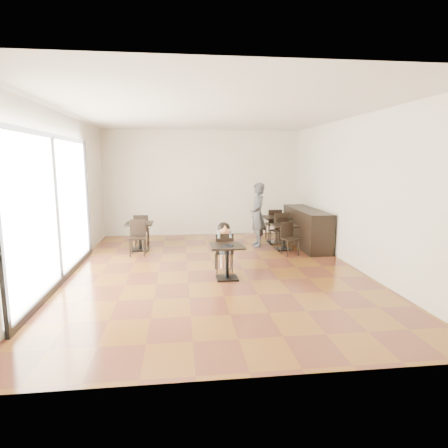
{
  "coord_description": "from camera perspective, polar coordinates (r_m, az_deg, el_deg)",
  "views": [
    {
      "loc": [
        -0.72,
        -7.56,
        2.25
      ],
      "look_at": [
        0.17,
        -0.12,
        1.0
      ],
      "focal_mm": 30.0,
      "sensor_mm": 36.0,
      "label": 1
    }
  ],
  "objects": [
    {
      "name": "floor",
      "position": [
        7.92,
        -1.33,
        -7.03
      ],
      "size": [
        6.0,
        8.0,
        0.01
      ],
      "primitive_type": "cube",
      "color": "brown",
      "rests_on": "ground"
    },
    {
      "name": "ceiling",
      "position": [
        7.66,
        -1.43,
        16.59
      ],
      "size": [
        6.0,
        8.0,
        0.01
      ],
      "primitive_type": "cube",
      "color": "silver",
      "rests_on": "floor"
    },
    {
      "name": "wall_back",
      "position": [
        11.6,
        -3.26,
        6.24
      ],
      "size": [
        6.0,
        0.01,
        3.2
      ],
      "primitive_type": "cube",
      "color": "silver",
      "rests_on": "floor"
    },
    {
      "name": "wall_front",
      "position": [
        3.69,
        4.51,
        -0.71
      ],
      "size": [
        6.0,
        0.01,
        3.2
      ],
      "primitive_type": "cube",
      "color": "silver",
      "rests_on": "floor"
    },
    {
      "name": "wall_left",
      "position": [
        7.93,
        -23.57,
        3.97
      ],
      "size": [
        0.01,
        8.0,
        3.2
      ],
      "primitive_type": "cube",
      "color": "silver",
      "rests_on": "floor"
    },
    {
      "name": "wall_right",
      "position": [
        8.45,
        19.38,
        4.52
      ],
      "size": [
        0.01,
        8.0,
        3.2
      ],
      "primitive_type": "cube",
      "color": "silver",
      "rests_on": "floor"
    },
    {
      "name": "storefront_window",
      "position": [
        7.46,
        -24.33,
        2.08
      ],
      "size": [
        0.04,
        4.5,
        2.6
      ],
      "primitive_type": "cube",
      "color": "white",
      "rests_on": "floor"
    },
    {
      "name": "child_table",
      "position": [
        7.26,
        0.47,
        -5.82
      ],
      "size": [
        0.64,
        0.64,
        0.67
      ],
      "primitive_type": null,
      "color": "black",
      "rests_on": "floor"
    },
    {
      "name": "child_chair",
      "position": [
        7.77,
        -0.04,
        -4.27
      ],
      "size": [
        0.36,
        0.36,
        0.81
      ],
      "primitive_type": null,
      "rotation": [
        0.0,
        0.0,
        3.14
      ],
      "color": "black",
      "rests_on": "floor"
    },
    {
      "name": "child",
      "position": [
        7.75,
        -0.04,
        -3.52
      ],
      "size": [
        0.36,
        0.51,
        1.02
      ],
      "primitive_type": null,
      "color": "slate",
      "rests_on": "child_chair"
    },
    {
      "name": "plate",
      "position": [
        7.08,
        0.58,
        -3.34
      ],
      "size": [
        0.23,
        0.23,
        0.01
      ],
      "primitive_type": "cylinder",
      "color": "black",
      "rests_on": "child_table"
    },
    {
      "name": "pizza_slice",
      "position": [
        7.49,
        0.13,
        -1.05
      ],
      "size": [
        0.24,
        0.18,
        0.05
      ],
      "primitive_type": null,
      "color": "#ECCA74",
      "rests_on": "child"
    },
    {
      "name": "adult_patron",
      "position": [
        10.04,
        5.14,
        1.41
      ],
      "size": [
        0.43,
        0.63,
        1.7
      ],
      "primitive_type": "imported",
      "rotation": [
        0.0,
        0.0,
        -1.53
      ],
      "color": "#3D3E42",
      "rests_on": "floor"
    },
    {
      "name": "cafe_table_mid",
      "position": [
        9.77,
        9.1,
        -2.01
      ],
      "size": [
        0.76,
        0.76,
        0.65
      ],
      "primitive_type": null,
      "rotation": [
        0.0,
        0.0,
        0.28
      ],
      "color": "black",
      "rests_on": "floor"
    },
    {
      "name": "cafe_table_left",
      "position": [
        9.84,
        -12.7,
        -1.87
      ],
      "size": [
        0.68,
        0.68,
        0.71
      ],
      "primitive_type": null,
      "rotation": [
        0.0,
        0.0,
        -0.0
      ],
      "color": "black",
      "rests_on": "floor"
    },
    {
      "name": "cafe_table_back",
      "position": [
        10.54,
        7.97,
        -0.89
      ],
      "size": [
        0.73,
        0.73,
        0.74
      ],
      "primitive_type": null,
      "rotation": [
        0.0,
        0.0,
        0.04
      ],
      "color": "black",
      "rests_on": "floor"
    },
    {
      "name": "chair_mid_a",
      "position": [
        10.28,
        8.28,
        -1.05
      ],
      "size": [
        0.44,
        0.44,
        0.78
      ],
      "primitive_type": null,
      "rotation": [
        0.0,
        0.0,
        3.42
      ],
      "color": "black",
      "rests_on": "floor"
    },
    {
      "name": "chair_mid_b",
      "position": [
        9.24,
        10.04,
        -2.28
      ],
      "size": [
        0.44,
        0.44,
        0.78
      ],
      "primitive_type": null,
      "rotation": [
        0.0,
        0.0,
        0.28
      ],
      "color": "black",
      "rests_on": "floor"
    },
    {
      "name": "chair_left_a",
      "position": [
        10.36,
        -12.41,
        -0.89
      ],
      "size": [
        0.39,
        0.39,
        0.86
      ],
      "primitive_type": null,
      "rotation": [
        0.0,
        0.0,
        3.14
      ],
      "color": "black",
      "rests_on": "floor"
    },
    {
      "name": "chair_left_b",
      "position": [
        9.29,
        -13.05,
        -2.1
      ],
      "size": [
        0.39,
        0.39,
        0.86
      ],
      "primitive_type": null,
      "rotation": [
        0.0,
        0.0,
        -0.0
      ],
      "color": "black",
      "rests_on": "floor"
    },
    {
      "name": "chair_back_a",
      "position": [
        11.07,
        7.5,
        0.0
      ],
      "size": [
        0.42,
        0.42,
        0.89
      ],
      "primitive_type": null,
      "rotation": [
        0.0,
        0.0,
        3.18
      ],
      "color": "black",
      "rests_on": "floor"
    },
    {
      "name": "chair_back_b",
      "position": [
        10.02,
        9.05,
        -1.02
      ],
      "size": [
        0.42,
        0.42,
        0.89
      ],
      "primitive_type": null,
      "rotation": [
        0.0,
        0.0,
        0.04
      ],
      "color": "black",
      "rests_on": "floor"
    },
    {
      "name": "service_counter",
      "position": [
        10.29,
        12.41,
        -0.55
      ],
      "size": [
        0.6,
        2.4,
        1.0
      ],
      "primitive_type": "cube",
      "color": "black",
      "rests_on": "floor"
    }
  ]
}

